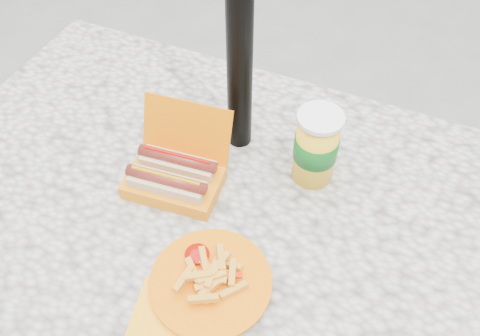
% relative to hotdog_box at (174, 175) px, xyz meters
% --- Properties ---
extents(picnic_table, '(1.20, 0.80, 0.75)m').
position_rel_hotdog_box_xyz_m(picnic_table, '(0.07, 0.01, -0.14)').
color(picnic_table, beige).
rests_on(picnic_table, ground).
extents(hotdog_box, '(0.20, 0.18, 0.14)m').
position_rel_hotdog_box_xyz_m(hotdog_box, '(0.00, 0.00, 0.00)').
color(hotdog_box, orange).
rests_on(hotdog_box, picnic_table).
extents(fries_plate, '(0.22, 0.30, 0.04)m').
position_rel_hotdog_box_xyz_m(fries_plate, '(0.16, -0.18, -0.02)').
color(fries_plate, '#FCA616').
rests_on(fries_plate, picnic_table).
extents(soda_cup, '(0.09, 0.09, 0.16)m').
position_rel_hotdog_box_xyz_m(soda_cup, '(0.24, 0.14, 0.05)').
color(soda_cup, yellow).
rests_on(soda_cup, picnic_table).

